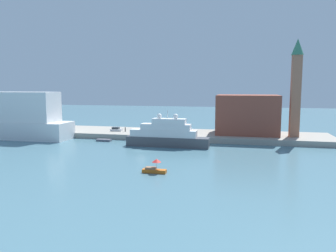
{
  "coord_description": "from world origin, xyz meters",
  "views": [
    {
      "loc": [
        26.32,
        -81.83,
        17.18
      ],
      "look_at": [
        6.26,
        6.0,
        6.26
      ],
      "focal_mm": 34.51,
      "sensor_mm": 36.0,
      "label": 1
    }
  ],
  "objects": [
    {
      "name": "quay_dock",
      "position": [
        0.0,
        25.86,
        0.88
      ],
      "size": [
        110.0,
        19.72,
        1.75
      ],
      "primitive_type": "cube",
      "color": "gray",
      "rests_on": "ground"
    },
    {
      "name": "large_yacht",
      "position": [
        5.3,
        8.04,
        3.28
      ],
      "size": [
        24.04,
        4.05,
        10.68
      ],
      "color": "#4C4C51",
      "rests_on": "ground"
    },
    {
      "name": "mooring_bollard",
      "position": [
        3.73,
        17.0,
        2.07
      ],
      "size": [
        0.44,
        0.44,
        0.63
      ],
      "primitive_type": "cylinder",
      "color": "black",
      "rests_on": "quay_dock"
    },
    {
      "name": "work_barge",
      "position": [
        -16.18,
        12.36,
        0.34
      ],
      "size": [
        4.65,
        1.63,
        0.69
      ],
      "primitive_type": "cube",
      "color": "#595966",
      "rests_on": "ground"
    },
    {
      "name": "person_figure",
      "position": [
        -12.89,
        23.12,
        2.56
      ],
      "size": [
        0.36,
        0.36,
        1.74
      ],
      "color": "#4C4C4C",
      "rests_on": "quay_dock"
    },
    {
      "name": "parked_car",
      "position": [
        -16.58,
        23.86,
        2.34
      ],
      "size": [
        4.05,
        1.77,
        1.37
      ],
      "color": "silver",
      "rests_on": "quay_dock"
    },
    {
      "name": "harbor_building",
      "position": [
        28.21,
        28.17,
        8.15
      ],
      "size": [
        19.85,
        15.9,
        12.8
      ],
      "primitive_type": "cube",
      "color": "brown",
      "rests_on": "quay_dock"
    },
    {
      "name": "ground",
      "position": [
        0.0,
        0.0,
        0.0
      ],
      "size": [
        400.0,
        400.0,
        0.0
      ],
      "primitive_type": "plane",
      "color": "slate"
    },
    {
      "name": "small_motorboat",
      "position": [
        9.58,
        -20.72,
        1.02
      ],
      "size": [
        4.86,
        1.85,
        2.89
      ],
      "color": "#C66019",
      "rests_on": "ground"
    },
    {
      "name": "bell_tower",
      "position": [
        42.41,
        24.05,
        17.99
      ],
      "size": [
        3.68,
        3.68,
        29.93
      ],
      "color": "#9E664C",
      "rests_on": "quay_dock"
    }
  ]
}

